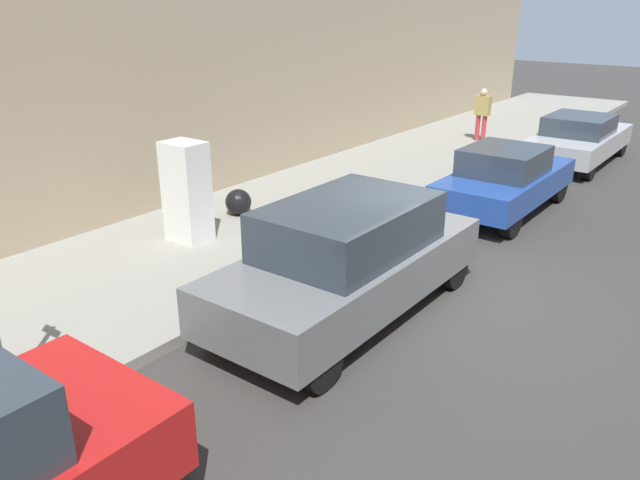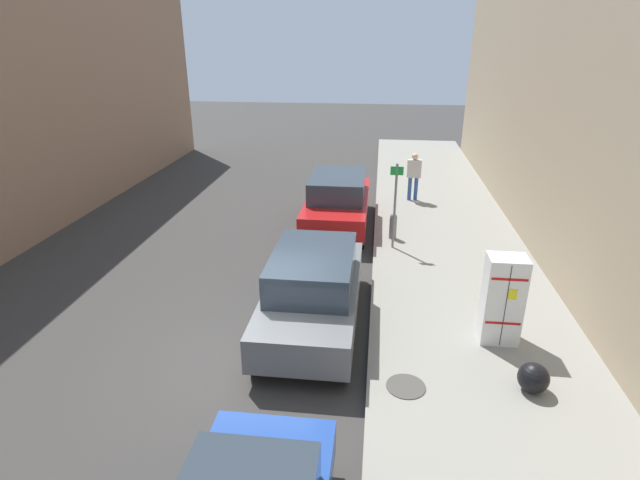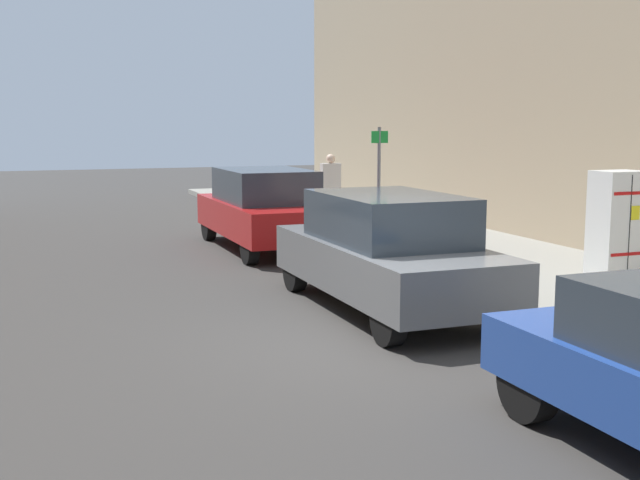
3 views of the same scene
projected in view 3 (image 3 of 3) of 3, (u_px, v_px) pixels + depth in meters
name	position (u px, v px, depth m)	size (l,w,h in m)	color
ground_plane	(367.00, 338.00, 10.33)	(80.00, 80.00, 0.00)	#383533
sidewalk_slab	(639.00, 305.00, 11.87)	(4.47, 44.00, 0.17)	gray
discarded_refrigerator	(616.00, 228.00, 12.75)	(0.75, 0.59, 1.84)	white
manhole_cover	(589.00, 320.00, 10.60)	(0.70, 0.70, 0.02)	#47443F
street_sign_post	(379.00, 182.00, 16.19)	(0.36, 0.07, 2.50)	slate
fire_hydrant	(364.00, 226.00, 17.01)	(0.22, 0.22, 0.80)	slate
pedestrian_walking_far	(331.00, 182.00, 20.85)	(0.51, 0.24, 1.78)	#2D5193
parked_suv_red	(265.00, 208.00, 17.51)	(1.97, 4.73, 1.75)	red
parked_suv_gray	(388.00, 251.00, 11.79)	(1.93, 4.70, 1.73)	slate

